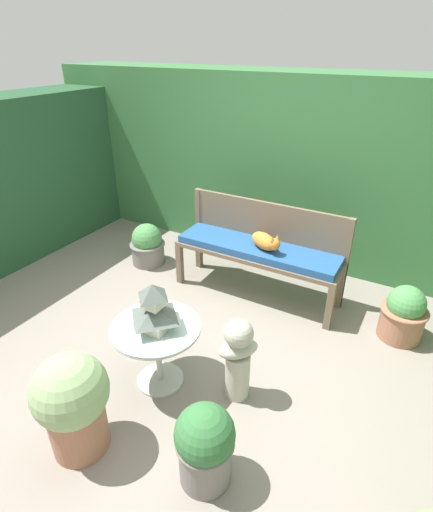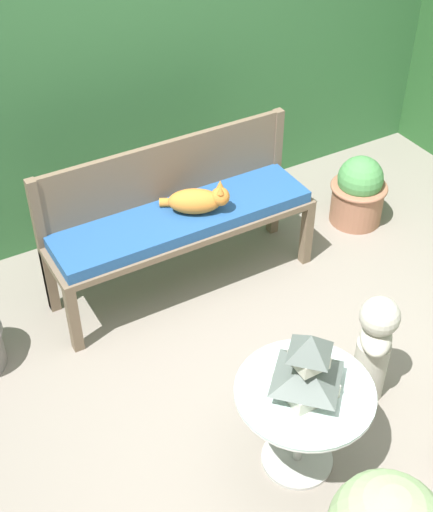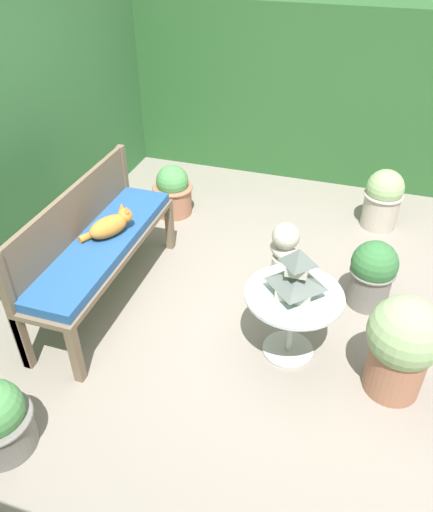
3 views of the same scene
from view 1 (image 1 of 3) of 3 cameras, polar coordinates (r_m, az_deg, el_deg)
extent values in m
plane|color=gray|center=(3.39, -2.79, -14.20)|extent=(30.00, 30.00, 0.00)
cube|color=#38703D|center=(4.77, 12.10, 12.29)|extent=(6.40, 0.82, 2.02)
cube|color=brown|center=(4.21, -5.26, -1.11)|extent=(0.06, 0.06, 0.44)
cube|color=brown|center=(3.67, 15.83, -7.14)|extent=(0.06, 0.06, 0.44)
cube|color=brown|center=(4.49, -2.50, 1.00)|extent=(0.06, 0.06, 0.44)
cube|color=brown|center=(3.99, 17.31, -4.25)|extent=(0.06, 0.06, 0.44)
cube|color=brown|center=(3.90, 5.87, 0.34)|extent=(1.65, 0.45, 0.04)
cube|color=#23518E|center=(3.87, 5.91, 1.07)|extent=(1.58, 0.41, 0.07)
cube|color=brown|center=(4.39, -2.52, 3.85)|extent=(0.06, 0.06, 0.92)
cube|color=brown|center=(3.88, 17.88, -1.19)|extent=(0.06, 0.06, 0.92)
cube|color=brown|center=(3.95, 7.28, 5.08)|extent=(1.58, 0.04, 0.37)
ellipsoid|color=orange|center=(3.77, 6.79, 2.13)|extent=(0.35, 0.28, 0.15)
sphere|color=orange|center=(3.66, 8.25, 1.67)|extent=(0.11, 0.11, 0.11)
cone|color=orange|center=(3.65, 8.70, 2.72)|extent=(0.04, 0.04, 0.05)
cone|color=orange|center=(3.61, 7.95, 2.50)|extent=(0.04, 0.04, 0.05)
cylinder|color=orange|center=(3.92, 6.36, 2.40)|extent=(0.18, 0.13, 0.05)
cylinder|color=#B7B7B2|center=(3.22, -7.99, -17.03)|extent=(0.35, 0.35, 0.02)
cylinder|color=#B7B7B2|center=(3.05, -8.30, -13.81)|extent=(0.04, 0.04, 0.51)
cylinder|color=silver|center=(2.89, -8.66, -9.98)|extent=(0.64, 0.64, 0.01)
torus|color=#B7B7B2|center=(2.89, -8.65, -10.17)|extent=(0.64, 0.64, 0.02)
cube|color=beige|center=(2.86, -8.73, -9.28)|extent=(0.22, 0.22, 0.08)
pyramid|color=#56605B|center=(2.81, -8.86, -7.87)|extent=(0.30, 0.30, 0.10)
cube|color=beige|center=(2.76, -8.99, -6.48)|extent=(0.14, 0.14, 0.07)
pyramid|color=#56605B|center=(2.71, -9.13, -4.96)|extent=(0.18, 0.18, 0.11)
cylinder|color=#B7B2A3|center=(2.98, 2.99, -16.59)|extent=(0.18, 0.18, 0.37)
ellipsoid|color=#B7B2A3|center=(2.81, 3.12, -13.10)|extent=(0.31, 0.32, 0.11)
sphere|color=#B7B2A3|center=(2.73, 3.20, -10.97)|extent=(0.20, 0.20, 0.20)
cylinder|color=slate|center=(4.67, -9.73, 0.45)|extent=(0.37, 0.37, 0.25)
torus|color=slate|center=(4.62, -9.85, 1.69)|extent=(0.40, 0.40, 0.03)
sphere|color=#4C8E4C|center=(4.59, -9.92, 2.49)|extent=(0.34, 0.34, 0.34)
cylinder|color=slate|center=(2.60, -1.62, -27.01)|extent=(0.31, 0.31, 0.32)
torus|color=slate|center=(2.48, -1.67, -25.10)|extent=(0.34, 0.34, 0.03)
sphere|color=#336B38|center=(2.42, -1.70, -24.08)|extent=(0.35, 0.35, 0.35)
cylinder|color=#9E664C|center=(3.84, 24.87, -8.63)|extent=(0.36, 0.36, 0.29)
torus|color=#9E664C|center=(3.76, 25.29, -7.00)|extent=(0.40, 0.40, 0.03)
sphere|color=#4C8E4C|center=(3.73, 25.50, -6.16)|extent=(0.31, 0.31, 0.31)
cylinder|color=#9E664C|center=(2.82, -19.19, -21.60)|extent=(0.35, 0.35, 0.40)
torus|color=#9E664C|center=(2.69, -19.86, -18.99)|extent=(0.39, 0.39, 0.03)
sphere|color=#89A870|center=(2.62, -20.21, -17.60)|extent=(0.46, 0.46, 0.46)
camera|label=2|loc=(2.94, -68.02, 27.05)|focal=50.00mm
camera|label=3|loc=(4.21, -45.21, 25.21)|focal=35.00mm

